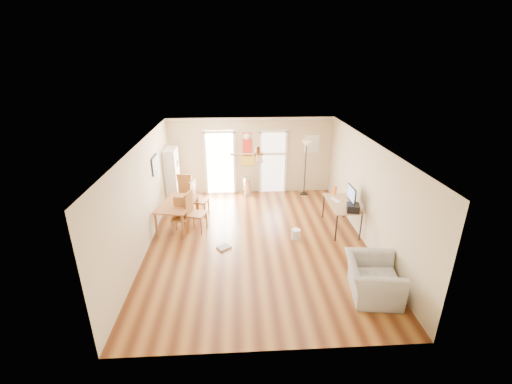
{
  "coord_description": "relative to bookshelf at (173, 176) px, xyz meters",
  "views": [
    {
      "loc": [
        -0.49,
        -7.69,
        4.5
      ],
      "look_at": [
        0.0,
        0.6,
        1.15
      ],
      "focal_mm": 23.99,
      "sensor_mm": 36.0,
      "label": 1
    }
  ],
  "objects": [
    {
      "name": "floor",
      "position": [
        2.55,
        -2.79,
        -0.89
      ],
      "size": [
        7.0,
        7.0,
        0.0
      ],
      "primitive_type": "plane",
      "color": "brown",
      "rests_on": "ground"
    },
    {
      "name": "torchiere_lamp",
      "position": [
        4.37,
        0.38,
        0.05
      ],
      "size": [
        0.44,
        0.44,
        1.88
      ],
      "primitive_type": null,
      "rotation": [
        0.0,
        0.0,
        0.3
      ],
      "color": "black",
      "rests_on": "floor"
    },
    {
      "name": "dining_chair_right_a",
      "position": [
        0.95,
        -1.12,
        -0.35
      ],
      "size": [
        0.54,
        0.54,
        1.09
      ],
      "primitive_type": null,
      "rotation": [
        0.0,
        0.0,
        1.34
      ],
      "color": "#9C6032",
      "rests_on": "floor"
    },
    {
      "name": "wastebasket_a",
      "position": [
        3.57,
        -2.68,
        -0.76
      ],
      "size": [
        0.29,
        0.29,
        0.27
      ],
      "primitive_type": "cylinder",
      "rotation": [
        0.0,
        0.0,
        0.28
      ],
      "color": "silver",
      "rests_on": "floor"
    },
    {
      "name": "orange_bottle",
      "position": [
        4.85,
        -1.57,
        0.01
      ],
      "size": [
        0.11,
        0.11,
        0.26
      ],
      "primitive_type": "cylinder",
      "rotation": [
        0.0,
        0.0,
        0.28
      ],
      "color": "orange",
      "rests_on": "computer_desk"
    },
    {
      "name": "framed_poster",
      "position": [
        -0.17,
        -1.39,
        0.81
      ],
      "size": [
        0.04,
        0.66,
        0.48
      ],
      "primitive_type": "cube",
      "color": "black",
      "rests_on": "wall_left"
    },
    {
      "name": "bathroom_doorway",
      "position": [
        3.3,
        0.7,
        0.16
      ],
      "size": [
        0.8,
        0.1,
        2.1
      ],
      "primitive_type": null,
      "color": "white",
      "rests_on": "wall_back"
    },
    {
      "name": "dining_chair_near",
      "position": [
        0.52,
        -2.17,
        -0.41
      ],
      "size": [
        0.45,
        0.45,
        0.97
      ],
      "primitive_type": null,
      "rotation": [
        0.0,
        0.0,
        -0.15
      ],
      "color": "olive",
      "rests_on": "floor"
    },
    {
      "name": "bookshelf",
      "position": [
        0.0,
        0.0,
        0.0
      ],
      "size": [
        0.36,
        0.81,
        1.78
      ],
      "primitive_type": null,
      "rotation": [
        0.0,
        0.0,
        -0.01
      ],
      "color": "silver",
      "rests_on": "floor"
    },
    {
      "name": "kitchen_doorway",
      "position": [
        1.5,
        0.7,
        0.16
      ],
      "size": [
        0.9,
        0.1,
        2.1
      ],
      "primitive_type": null,
      "color": "white",
      "rests_on": "wall_back"
    },
    {
      "name": "dining_table",
      "position": [
        0.4,
        -1.77,
        -0.54
      ],
      "size": [
        1.12,
        1.55,
        0.7
      ],
      "primitive_type": null,
      "rotation": [
        0.0,
        0.0,
        -0.21
      ],
      "color": "#965C30",
      "rests_on": "floor"
    },
    {
      "name": "wall_right",
      "position": [
        5.3,
        -2.79,
        0.41
      ],
      "size": [
        0.04,
        7.0,
        2.6
      ],
      "primitive_type": null,
      "color": "beige",
      "rests_on": "floor"
    },
    {
      "name": "wall_left",
      "position": [
        -0.2,
        -2.79,
        0.41
      ],
      "size": [
        0.04,
        7.0,
        2.6
      ],
      "primitive_type": null,
      "color": "beige",
      "rests_on": "floor"
    },
    {
      "name": "crown_molding",
      "position": [
        2.55,
        -2.79,
        1.67
      ],
      "size": [
        5.5,
        7.0,
        0.08
      ],
      "primitive_type": null,
      "color": "white",
      "rests_on": "wall_back"
    },
    {
      "name": "wall_decal",
      "position": [
        2.43,
        0.69,
        0.66
      ],
      "size": [
        0.46,
        0.03,
        1.1
      ],
      "primitive_type": "cube",
      "color": "red",
      "rests_on": "wall_back"
    },
    {
      "name": "computer_desk",
      "position": [
        4.89,
        -2.16,
        -0.51
      ],
      "size": [
        0.72,
        1.44,
        0.77
      ],
      "primitive_type": null,
      "color": "#A57F59",
      "rests_on": "floor"
    },
    {
      "name": "dining_chair_far",
      "position": [
        0.46,
        -0.23,
        -0.36
      ],
      "size": [
        0.48,
        0.48,
        1.07
      ],
      "primitive_type": null,
      "rotation": [
        0.0,
        0.0,
        3.03
      ],
      "color": "#905D2E",
      "rests_on": "floor"
    },
    {
      "name": "printer",
      "position": [
        5.0,
        -2.7,
        -0.03
      ],
      "size": [
        0.39,
        0.43,
        0.19
      ],
      "primitive_type": "cube",
      "rotation": [
        0.0,
        0.0,
        -0.25
      ],
      "color": "black",
      "rests_on": "computer_desk"
    },
    {
      "name": "ac_grille",
      "position": [
        4.6,
        0.68,
        0.81
      ],
      "size": [
        0.5,
        0.04,
        0.6
      ],
      "primitive_type": "cube",
      "color": "white",
      "rests_on": "wall_back"
    },
    {
      "name": "armchair",
      "position": [
        4.7,
        -4.99,
        -0.52
      ],
      "size": [
        1.16,
        1.28,
        0.75
      ],
      "primitive_type": "imported",
      "rotation": [
        0.0,
        0.0,
        1.43
      ],
      "color": "#A1A19C",
      "rests_on": "floor"
    },
    {
      "name": "ceiling_fan",
      "position": [
        2.55,
        -3.09,
        1.54
      ],
      "size": [
        1.24,
        1.24,
        0.2
      ],
      "primitive_type": null,
      "color": "#593819",
      "rests_on": "ceiling"
    },
    {
      "name": "floor_cloth",
      "position": [
        1.7,
        -3.04,
        -0.87
      ],
      "size": [
        0.39,
        0.38,
        0.04
      ],
      "primitive_type": "cube",
      "rotation": [
        0.0,
        0.0,
        0.61
      ],
      "color": "#979893",
      "rests_on": "floor"
    },
    {
      "name": "keyboard",
      "position": [
        4.75,
        -1.98,
        -0.11
      ],
      "size": [
        0.23,
        0.39,
        0.01
      ],
      "primitive_type": "cube",
      "rotation": [
        0.0,
        0.0,
        0.33
      ],
      "color": "white",
      "rests_on": "computer_desk"
    },
    {
      "name": "wall_back",
      "position": [
        2.55,
        0.71,
        0.41
      ],
      "size": [
        5.5,
        0.04,
        2.6
      ],
      "primitive_type": null,
      "color": "beige",
      "rests_on": "floor"
    },
    {
      "name": "imac",
      "position": [
        5.02,
        -2.44,
        0.16
      ],
      "size": [
        0.1,
        0.61,
        0.57
      ],
      "primitive_type": null,
      "rotation": [
        0.0,
        0.0,
        0.03
      ],
      "color": "black",
      "rests_on": "computer_desk"
    },
    {
      "name": "ceiling",
      "position": [
        2.55,
        -2.79,
        1.71
      ],
      "size": [
        5.5,
        7.0,
        0.0
      ],
      "primitive_type": null,
      "color": "silver",
      "rests_on": "floor"
    },
    {
      "name": "dining_chair_right_b",
      "position": [
        0.95,
        -2.05,
        -0.35
      ],
      "size": [
        0.56,
        0.56,
        1.09
      ],
      "primitive_type": null,
      "rotation": [
        0.0,
        0.0,
        1.26
      ],
      "color": "#A26934",
      "rests_on": "floor"
    },
    {
      "name": "trash_can",
      "position": [
        2.42,
        0.43,
        -0.58
      ],
      "size": [
        0.29,
        0.29,
        0.63
      ],
      "primitive_type": "cylinder",
      "rotation": [
        0.0,
        0.0,
        0.01
      ],
      "color": "#BDBDBF",
      "rests_on": "floor"
    },
    {
      "name": "wall_front",
      "position": [
        2.55,
        -6.29,
        0.41
      ],
      "size": [
        5.5,
        0.04,
        2.6
      ],
      "primitive_type": null,
      "color": "beige",
      "rests_on": "floor"
    }
  ]
}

